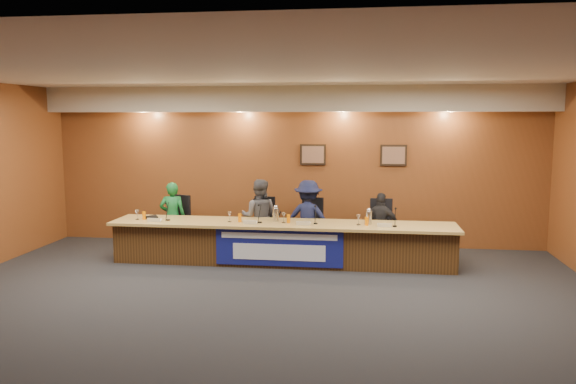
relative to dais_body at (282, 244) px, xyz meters
name	(u,v)px	position (x,y,z in m)	size (l,w,h in m)	color
floor	(257,307)	(0.00, -2.40, -0.35)	(10.00, 10.00, 0.00)	black
ceiling	(256,70)	(0.00, -2.40, 2.85)	(10.00, 8.00, 0.04)	silver
wall_back	(293,167)	(0.00, 1.60, 1.25)	(10.00, 0.04, 3.20)	brown
soffit	(292,99)	(0.00, 1.35, 2.60)	(10.00, 0.50, 0.50)	beige
dais_body	(282,244)	(0.00, 0.00, 0.00)	(6.00, 0.80, 0.70)	#432912
dais_top	(282,224)	(0.00, -0.05, 0.38)	(6.10, 0.95, 0.05)	#AC8946
banner	(279,248)	(0.00, -0.41, 0.03)	(2.20, 0.02, 0.65)	navy
banner_text_upper	(279,236)	(0.00, -0.43, 0.23)	(2.00, 0.01, 0.10)	silver
banner_text_lower	(279,252)	(0.00, -0.43, -0.05)	(1.60, 0.01, 0.28)	silver
wall_photo_left	(313,155)	(0.40, 1.57, 1.50)	(0.52, 0.04, 0.42)	black
wall_photo_right	(393,155)	(2.00, 1.57, 1.50)	(0.52, 0.04, 0.42)	black
panelist_a	(173,217)	(-2.23, 0.60, 0.33)	(0.50, 0.33, 1.36)	#125A26
panelist_b	(259,217)	(-0.53, 0.60, 0.37)	(0.70, 0.55, 1.44)	#48474C
panelist_c	(308,218)	(0.40, 0.60, 0.37)	(0.93, 0.53, 1.44)	#101433
panelist_d	(381,226)	(1.75, 0.60, 0.26)	(0.72, 0.30, 1.22)	black
office_chair_a	(175,226)	(-2.23, 0.70, 0.13)	(0.48, 0.48, 0.08)	black
office_chair_b	(260,228)	(-0.53, 0.70, 0.13)	(0.48, 0.48, 0.08)	black
office_chair_c	(309,230)	(0.40, 0.70, 0.13)	(0.48, 0.48, 0.08)	black
office_chair_d	(381,232)	(1.75, 0.70, 0.13)	(0.48, 0.48, 0.08)	black
nameplate_a	(154,220)	(-2.26, -0.31, 0.45)	(0.24, 0.06, 0.09)	white
microphone_a	(168,220)	(-2.06, -0.13, 0.41)	(0.07, 0.07, 0.02)	black
juice_glass_a	(144,216)	(-2.52, -0.11, 0.47)	(0.06, 0.06, 0.15)	orange
water_glass_a	(137,215)	(-2.65, -0.12, 0.49)	(0.08, 0.08, 0.18)	silver
nameplate_b	(250,222)	(-0.53, -0.30, 0.45)	(0.24, 0.06, 0.09)	white
microphone_b	(260,222)	(-0.38, -0.15, 0.41)	(0.07, 0.07, 0.02)	black
juice_glass_b	(240,218)	(-0.75, -0.10, 0.47)	(0.06, 0.06, 0.15)	orange
water_glass_b	(230,217)	(-0.93, -0.12, 0.49)	(0.08, 0.08, 0.18)	silver
nameplate_c	(303,223)	(0.40, -0.28, 0.45)	(0.24, 0.06, 0.09)	white
microphone_c	(316,223)	(0.60, -0.12, 0.41)	(0.07, 0.07, 0.02)	black
juice_glass_c	(288,219)	(0.12, -0.08, 0.47)	(0.06, 0.06, 0.15)	orange
water_glass_c	(284,218)	(0.04, -0.08, 0.49)	(0.08, 0.08, 0.18)	silver
nameplate_d	(385,225)	(1.78, -0.27, 0.45)	(0.24, 0.06, 0.09)	white
microphone_d	(395,226)	(1.96, -0.19, 0.41)	(0.07, 0.07, 0.02)	black
juice_glass_d	(366,221)	(1.48, -0.14, 0.47)	(0.06, 0.06, 0.15)	orange
water_glass_d	(359,220)	(1.35, -0.11, 0.49)	(0.08, 0.08, 0.18)	silver
carafe_mid	(276,215)	(-0.12, 0.04, 0.52)	(0.11, 0.11, 0.24)	silver
carafe_right	(369,218)	(1.52, -0.01, 0.52)	(0.11, 0.11, 0.23)	silver
speakerphone	(153,217)	(-2.41, 0.01, 0.43)	(0.32, 0.32, 0.05)	black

